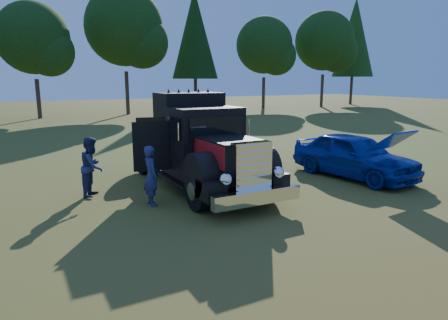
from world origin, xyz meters
TOP-DOWN VIEW (x-y plane):
  - ground at (0.00, 0.00)m, footprint 120.00×120.00m
  - treeline at (0.27, 29.08)m, footprint 72.10×19.12m
  - diamond_t_truck at (-1.16, 2.02)m, footprint 3.37×7.16m
  - hotrod_coupe at (4.20, 0.69)m, footprint 2.34×4.80m
  - spectator_near at (-3.14, 0.99)m, footprint 0.41×0.61m
  - spectator_far at (-4.38, 2.73)m, footprint 1.01×1.08m

SIDE VIEW (x-z plane):
  - ground at x=0.00m, z-range 0.00..0.00m
  - hotrod_coupe at x=4.20m, z-range -0.15..1.74m
  - spectator_near at x=-3.14m, z-range 0.00..1.67m
  - spectator_far at x=-4.38m, z-range 0.00..1.78m
  - diamond_t_truck at x=-1.16m, z-range -0.22..2.78m
  - treeline at x=0.27m, z-range 0.79..14.63m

